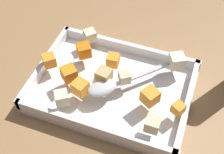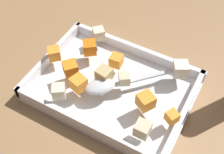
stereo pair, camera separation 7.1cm
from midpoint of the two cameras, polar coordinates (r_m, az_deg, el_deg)
name	(u,v)px [view 1 (the left image)]	position (r m, az deg, el deg)	size (l,w,h in m)	color
ground_plane	(112,93)	(0.74, -2.64, -3.23)	(4.00, 4.00, 0.00)	#936D47
baking_dish	(112,88)	(0.74, -2.73, -2.21)	(0.37, 0.27, 0.04)	silver
carrot_chunk_corner_nw	(80,87)	(0.69, -8.88, -2.10)	(0.03, 0.03, 0.03)	orange
carrot_chunk_back_center	(178,108)	(0.66, 9.25, -5.99)	(0.02, 0.02, 0.02)	orange
carrot_chunk_near_right	(69,74)	(0.72, -10.82, 0.45)	(0.03, 0.03, 0.03)	orange
carrot_chunk_mid_left	(113,60)	(0.74, -2.55, 2.99)	(0.03, 0.03, 0.03)	orange
carrot_chunk_corner_ne	(48,62)	(0.75, -14.44, 2.62)	(0.03, 0.03, 0.03)	orange
carrot_chunk_heap_side	(150,96)	(0.67, 4.11, -3.80)	(0.03, 0.03, 0.03)	orange
carrot_chunk_near_spoon	(84,50)	(0.76, -7.92, 4.81)	(0.03, 0.03, 0.03)	orange
potato_chunk_far_right	(62,98)	(0.68, -12.32, -3.97)	(0.03, 0.03, 0.03)	beige
potato_chunk_front_center	(103,76)	(0.70, -4.48, -0.05)	(0.03, 0.03, 0.03)	tan
potato_chunk_rim_edge	(90,35)	(0.80, -6.67, 7.57)	(0.03, 0.03, 0.03)	beige
potato_chunk_corner_se	(125,77)	(0.70, -0.50, -0.22)	(0.03, 0.03, 0.03)	beige
potato_chunk_center	(153,124)	(0.63, 4.37, -8.95)	(0.03, 0.03, 0.03)	beige
parsnip_chunk_corner_sw	(177,61)	(0.74, 9.34, 2.79)	(0.03, 0.03, 0.03)	silver
serving_spoon	(108,86)	(0.69, -3.73, -1.85)	(0.18, 0.19, 0.02)	silver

